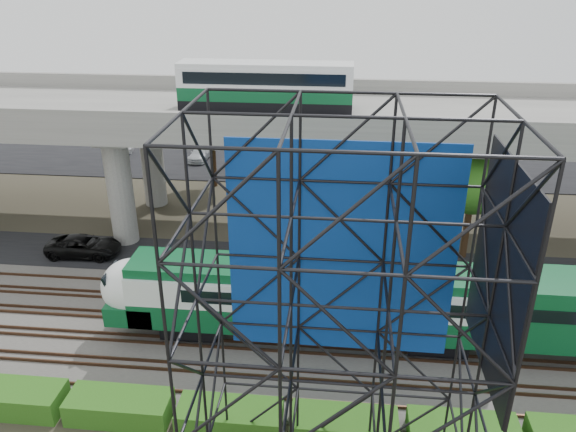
# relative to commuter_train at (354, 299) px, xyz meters

# --- Properties ---
(ground) EXTENTS (140.00, 140.00, 0.00)m
(ground) POSITION_rel_commuter_train_xyz_m (-6.32, -2.00, -2.88)
(ground) COLOR #474233
(ground) RESTS_ON ground
(ballast_bed) EXTENTS (90.00, 12.00, 0.20)m
(ballast_bed) POSITION_rel_commuter_train_xyz_m (-6.32, 0.00, -2.78)
(ballast_bed) COLOR slate
(ballast_bed) RESTS_ON ground
(service_road) EXTENTS (90.00, 5.00, 0.08)m
(service_road) POSITION_rel_commuter_train_xyz_m (-6.32, 8.50, -2.84)
(service_road) COLOR black
(service_road) RESTS_ON ground
(parking_lot) EXTENTS (90.00, 18.00, 0.08)m
(parking_lot) POSITION_rel_commuter_train_xyz_m (-6.32, 32.00, -2.84)
(parking_lot) COLOR black
(parking_lot) RESTS_ON ground
(harbor_water) EXTENTS (140.00, 40.00, 0.03)m
(harbor_water) POSITION_rel_commuter_train_xyz_m (-6.32, 54.00, -2.87)
(harbor_water) COLOR slate
(harbor_water) RESTS_ON ground
(rail_tracks) EXTENTS (90.00, 9.52, 0.16)m
(rail_tracks) POSITION_rel_commuter_train_xyz_m (-6.32, -0.00, -2.60)
(rail_tracks) COLOR #472D1E
(rail_tracks) RESTS_ON ballast_bed
(commuter_train) EXTENTS (29.30, 3.06, 4.30)m
(commuter_train) POSITION_rel_commuter_train_xyz_m (0.00, 0.00, 0.00)
(commuter_train) COLOR black
(commuter_train) RESTS_ON rail_tracks
(overpass) EXTENTS (80.00, 12.00, 12.40)m
(overpass) POSITION_rel_commuter_train_xyz_m (-6.32, 14.00, 5.33)
(overpass) COLOR #9E9B93
(overpass) RESTS_ON ground
(scaffold_tower) EXTENTS (9.36, 6.36, 15.00)m
(scaffold_tower) POSITION_rel_commuter_train_xyz_m (-0.76, -9.98, 4.59)
(scaffold_tower) COLOR black
(scaffold_tower) RESTS_ON ground
(hedge_strip) EXTENTS (34.60, 1.80, 1.20)m
(hedge_strip) POSITION_rel_commuter_train_xyz_m (-5.31, -6.30, -2.32)
(hedge_strip) COLOR #265513
(hedge_strip) RESTS_ON ground
(trees) EXTENTS (40.94, 16.94, 7.69)m
(trees) POSITION_rel_commuter_train_xyz_m (-10.98, 14.17, 2.69)
(trees) COLOR #382314
(trees) RESTS_ON ground
(suv) EXTENTS (5.10, 2.50, 1.39)m
(suv) POSITION_rel_commuter_train_xyz_m (-18.40, 8.05, -2.10)
(suv) COLOR black
(suv) RESTS_ON service_road
(parked_cars) EXTENTS (36.53, 9.60, 1.29)m
(parked_cars) POSITION_rel_commuter_train_xyz_m (-5.56, 31.75, -2.19)
(parked_cars) COLOR white
(parked_cars) RESTS_ON parking_lot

